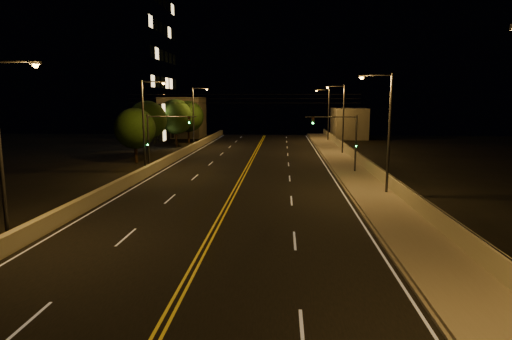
# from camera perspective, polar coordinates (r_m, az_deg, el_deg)

# --- Properties ---
(road) EXTENTS (18.00, 120.00, 0.02)m
(road) POSITION_cam_1_polar(r_m,az_deg,el_deg) (32.07, -3.35, -3.78)
(road) COLOR black
(road) RESTS_ON ground
(sidewalk) EXTENTS (3.60, 120.00, 0.30)m
(sidewalk) POSITION_cam_1_polar(r_m,az_deg,el_deg) (32.56, 15.91, -3.68)
(sidewalk) COLOR slate
(sidewalk) RESTS_ON ground
(curb) EXTENTS (0.14, 120.00, 0.15)m
(curb) POSITION_cam_1_polar(r_m,az_deg,el_deg) (32.23, 12.65, -3.81)
(curb) COLOR slate
(curb) RESTS_ON ground
(parapet_wall) EXTENTS (0.30, 120.00, 1.00)m
(parapet_wall) POSITION_cam_1_polar(r_m,az_deg,el_deg) (32.82, 18.78, -2.55)
(parapet_wall) COLOR #ADAA90
(parapet_wall) RESTS_ON sidewalk
(jersey_barrier) EXTENTS (0.45, 120.00, 0.97)m
(jersey_barrier) POSITION_cam_1_polar(r_m,az_deg,el_deg) (34.33, -18.90, -2.59)
(jersey_barrier) COLOR #ADAA90
(jersey_barrier) RESTS_ON ground
(distant_building_right) EXTENTS (6.00, 10.00, 5.76)m
(distant_building_right) POSITION_cam_1_polar(r_m,az_deg,el_deg) (85.04, 12.25, 6.12)
(distant_building_right) COLOR gray
(distant_building_right) RESTS_ON ground
(distant_building_left) EXTENTS (8.00, 8.00, 7.83)m
(distant_building_left) POSITION_cam_1_polar(r_m,az_deg,el_deg) (86.27, -9.74, 6.92)
(distant_building_left) COLOR gray
(distant_building_left) RESTS_ON ground
(parapet_rail) EXTENTS (0.06, 120.00, 0.06)m
(parapet_rail) POSITION_cam_1_polar(r_m,az_deg,el_deg) (32.72, 18.83, -1.65)
(parapet_rail) COLOR black
(parapet_rail) RESTS_ON parapet_wall
(lane_markings) EXTENTS (17.32, 116.00, 0.00)m
(lane_markings) POSITION_cam_1_polar(r_m,az_deg,el_deg) (32.00, -3.36, -3.79)
(lane_markings) COLOR silver
(lane_markings) RESTS_ON road
(streetlight_1) EXTENTS (2.55, 0.28, 9.23)m
(streetlight_1) POSITION_cam_1_polar(r_m,az_deg,el_deg) (33.58, 16.93, 5.60)
(streetlight_1) COLOR #2D2D33
(streetlight_1) RESTS_ON ground
(streetlight_2) EXTENTS (2.55, 0.28, 9.23)m
(streetlight_2) POSITION_cam_1_polar(r_m,az_deg,el_deg) (58.08, 11.32, 7.20)
(streetlight_2) COLOR #2D2D33
(streetlight_2) RESTS_ON ground
(streetlight_3) EXTENTS (2.55, 0.28, 9.23)m
(streetlight_3) POSITION_cam_1_polar(r_m,az_deg,el_deg) (76.65, 9.46, 7.71)
(streetlight_3) COLOR #2D2D33
(streetlight_3) RESTS_ON ground
(streetlight_4) EXTENTS (2.55, 0.28, 9.23)m
(streetlight_4) POSITION_cam_1_polar(r_m,az_deg,el_deg) (24.53, -30.58, 3.50)
(streetlight_4) COLOR #2D2D33
(streetlight_4) RESTS_ON ground
(streetlight_5) EXTENTS (2.55, 0.28, 9.23)m
(streetlight_5) POSITION_cam_1_polar(r_m,az_deg,el_deg) (44.56, -14.46, 6.51)
(streetlight_5) COLOR #2D2D33
(streetlight_5) RESTS_ON ground
(streetlight_6) EXTENTS (2.55, 0.28, 9.23)m
(streetlight_6) POSITION_cam_1_polar(r_m,az_deg,el_deg) (68.02, -8.12, 7.56)
(streetlight_6) COLOR #2D2D33
(streetlight_6) RESTS_ON ground
(traffic_signal_right) EXTENTS (5.11, 0.31, 5.84)m
(traffic_signal_right) POSITION_cam_1_polar(r_m,az_deg,el_deg) (43.02, 11.84, 4.37)
(traffic_signal_right) COLOR #2D2D33
(traffic_signal_right) RESTS_ON ground
(traffic_signal_left) EXTENTS (5.11, 0.31, 5.84)m
(traffic_signal_left) POSITION_cam_1_polar(r_m,az_deg,el_deg) (44.41, -12.92, 4.48)
(traffic_signal_left) COLOR #2D2D33
(traffic_signal_left) RESTS_ON ground
(overhead_wires) EXTENTS (22.00, 0.03, 0.83)m
(overhead_wires) POSITION_cam_1_polar(r_m,az_deg,el_deg) (40.69, -1.81, 9.48)
(overhead_wires) COLOR black
(building_tower) EXTENTS (24.00, 15.00, 32.71)m
(building_tower) POSITION_cam_1_polar(r_m,az_deg,el_deg) (71.85, -21.84, 15.45)
(building_tower) COLOR gray
(building_tower) RESTS_ON ground
(tree_0) EXTENTS (4.71, 4.71, 6.39)m
(tree_0) POSITION_cam_1_polar(r_m,az_deg,el_deg) (51.65, -15.85, 5.34)
(tree_0) COLOR black
(tree_0) RESTS_ON ground
(tree_1) EXTENTS (5.32, 5.32, 7.21)m
(tree_1) POSITION_cam_1_polar(r_m,az_deg,el_deg) (61.83, -14.28, 6.48)
(tree_1) COLOR black
(tree_1) RESTS_ON ground
(tree_2) EXTENTS (5.50, 5.50, 7.46)m
(tree_2) POSITION_cam_1_polar(r_m,az_deg,el_deg) (68.88, -10.66, 6.99)
(tree_2) COLOR black
(tree_2) RESTS_ON ground
(tree_3) EXTENTS (5.31, 5.31, 7.20)m
(tree_3) POSITION_cam_1_polar(r_m,az_deg,el_deg) (74.52, -9.03, 7.07)
(tree_3) COLOR black
(tree_3) RESTS_ON ground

